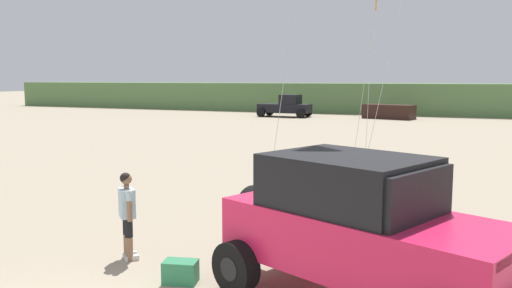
{
  "coord_description": "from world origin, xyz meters",
  "views": [
    {
      "loc": [
        5.09,
        -4.52,
        3.41
      ],
      "look_at": [
        1.31,
        4.32,
        2.22
      ],
      "focal_mm": 37.31,
      "sensor_mm": 36.0,
      "label": 1
    }
  ],
  "objects_px": {
    "distant_pickup": "(286,106)",
    "distant_sedan": "(389,112)",
    "jeep": "(363,228)",
    "person_watching": "(127,211)",
    "cooler_box": "(180,272)"
  },
  "relations": [
    {
      "from": "distant_pickup",
      "to": "distant_sedan",
      "type": "xyz_separation_m",
      "value": [
        8.81,
        1.32,
        -0.34
      ]
    },
    {
      "from": "distant_sedan",
      "to": "distant_pickup",
      "type": "bearing_deg",
      "value": -157.78
    },
    {
      "from": "jeep",
      "to": "distant_pickup",
      "type": "height_order",
      "value": "jeep"
    },
    {
      "from": "person_watching",
      "to": "cooler_box",
      "type": "bearing_deg",
      "value": -22.48
    },
    {
      "from": "cooler_box",
      "to": "distant_pickup",
      "type": "relative_size",
      "value": 0.12
    },
    {
      "from": "person_watching",
      "to": "distant_pickup",
      "type": "relative_size",
      "value": 0.36
    },
    {
      "from": "cooler_box",
      "to": "distant_sedan",
      "type": "bearing_deg",
      "value": 80.21
    },
    {
      "from": "jeep",
      "to": "cooler_box",
      "type": "xyz_separation_m",
      "value": [
        -2.97,
        -0.32,
        -1.01
      ]
    },
    {
      "from": "jeep",
      "to": "distant_pickup",
      "type": "bearing_deg",
      "value": 111.58
    },
    {
      "from": "cooler_box",
      "to": "jeep",
      "type": "bearing_deg",
      "value": -7.87
    },
    {
      "from": "jeep",
      "to": "cooler_box",
      "type": "height_order",
      "value": "jeep"
    },
    {
      "from": "cooler_box",
      "to": "distant_pickup",
      "type": "xyz_separation_m",
      "value": [
        -11.63,
        37.23,
        0.75
      ]
    },
    {
      "from": "distant_sedan",
      "to": "jeep",
      "type": "bearing_deg",
      "value": -67.71
    },
    {
      "from": "jeep",
      "to": "cooler_box",
      "type": "relative_size",
      "value": 8.93
    },
    {
      "from": "person_watching",
      "to": "cooler_box",
      "type": "relative_size",
      "value": 2.98
    }
  ]
}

